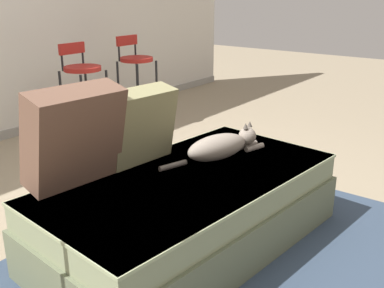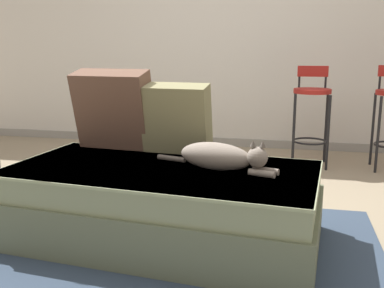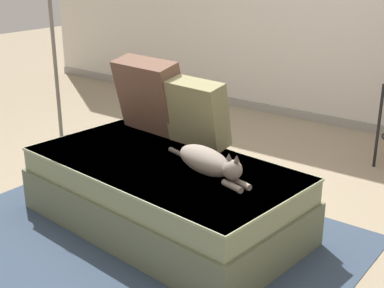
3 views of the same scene
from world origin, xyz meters
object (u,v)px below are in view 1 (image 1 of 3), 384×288
Objects in this scene: couch at (190,210)px; bar_stool_by_doorway at (136,72)px; throw_pillow_corner at (74,136)px; throw_pillow_middle at (140,125)px; cat at (221,146)px; bar_stool_near_window at (83,83)px.

bar_stool_by_doorway reaches higher than couch.
throw_pillow_middle is (0.43, -0.04, -0.04)m from throw_pillow_corner.
bar_stool_by_doorway is at bearing 56.64° from cat.
throw_pillow_middle reaches higher than couch.
throw_pillow_middle is 0.48× the size of bar_stool_near_window.
cat is at bearing -105.96° from bar_stool_near_window.
bar_stool_near_window is at bearing 65.59° from couch.
couch is 2.15m from bar_stool_near_window.
cat is 2.29m from bar_stool_by_doorway.
bar_stool_near_window is 0.71m from bar_stool_by_doorway.
couch is 0.56m from throw_pillow_middle.
cat is (0.33, 0.02, 0.29)m from couch.
bar_stool_by_doorway is (2.03, 1.53, -0.12)m from throw_pillow_corner.
throw_pillow_corner is at bearing -130.70° from bar_stool_near_window.
couch is at bearing -42.19° from throw_pillow_corner.
throw_pillow_corner is 0.73× the size of cat.
bar_stool_near_window reaches higher than cat.
bar_stool_by_doorway is at bearing 0.03° from bar_stool_near_window.
bar_stool_by_doorway is at bearing 44.52° from throw_pillow_middle.
bar_stool_near_window is (1.32, 1.53, -0.13)m from throw_pillow_corner.
couch is 1.97× the size of bar_stool_near_window.
bar_stool_by_doorway reaches higher than throw_pillow_middle.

